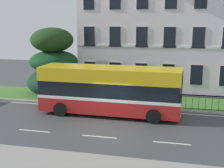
# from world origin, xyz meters

# --- Properties ---
(ground_plane) EXTENTS (60.00, 56.00, 0.18)m
(ground_plane) POSITION_xyz_m (0.00, 0.77, -0.02)
(ground_plane) COLOR #404243
(georgian_townhouse) EXTENTS (14.52, 8.26, 12.52)m
(georgian_townhouse) POSITION_xyz_m (2.02, 13.13, 6.41)
(georgian_townhouse) COLOR white
(georgian_townhouse) RESTS_ON ground_plane
(iron_verge_railing) EXTENTS (17.15, 0.04, 0.97)m
(iron_verge_railing) POSITION_xyz_m (2.02, 4.40, 0.62)
(iron_verge_railing) COLOR black
(iron_verge_railing) RESTS_ON ground_plane
(evergreen_tree) EXTENTS (4.61, 4.61, 6.00)m
(evergreen_tree) POSITION_xyz_m (-6.60, 6.99, 2.52)
(evergreen_tree) COLOR #423328
(evergreen_tree) RESTS_ON ground_plane
(single_decker_bus) EXTENTS (9.66, 2.79, 3.30)m
(single_decker_bus) POSITION_xyz_m (-0.40, 2.35, 1.73)
(single_decker_bus) COLOR #AE1D1B
(single_decker_bus) RESTS_ON ground_plane
(litter_bin) EXTENTS (0.54, 0.54, 1.18)m
(litter_bin) POSITION_xyz_m (-1.04, 4.91, 0.71)
(litter_bin) COLOR black
(litter_bin) RESTS_ON ground_plane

